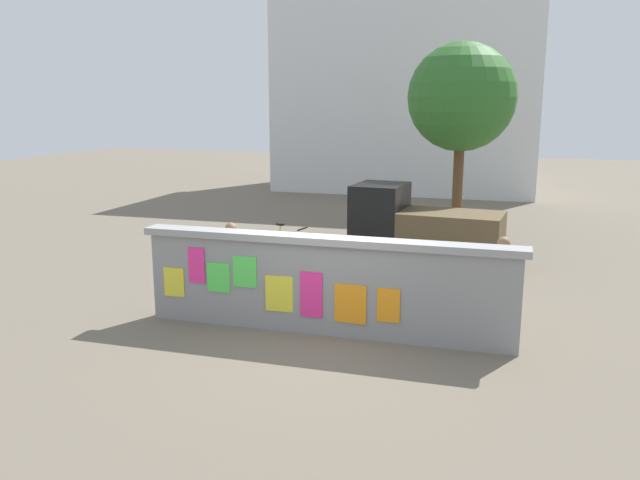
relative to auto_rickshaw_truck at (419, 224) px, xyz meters
name	(u,v)px	position (x,y,z in m)	size (l,w,h in m)	color
ground	(403,239)	(-0.77, 2.42, -0.90)	(60.00, 60.00, 0.00)	#6B6051
poster_wall	(324,284)	(-0.78, -5.58, -0.04)	(6.51, 0.42, 1.67)	gray
auto_rickshaw_truck	(419,224)	(0.00, 0.00, 0.00)	(3.73, 1.85, 1.85)	black
motorcycle	(408,286)	(0.38, -3.98, -0.44)	(1.89, 0.57, 0.87)	black
bicycle_near	(320,275)	(-1.53, -3.30, -0.54)	(1.65, 0.62, 0.95)	black
bicycle_far	(286,248)	(-3.05, -1.16, -0.54)	(1.68, 0.51, 0.95)	black
person_walking	(502,273)	(2.05, -4.52, 0.09)	(0.42, 0.42, 1.62)	yellow
person_bystander	(232,255)	(-2.89, -4.63, 0.09)	(0.47, 0.47, 1.62)	#3F994C
tree_roadside	(462,98)	(0.62, 3.56, 3.05)	(3.08, 3.08, 5.51)	brown
building_background	(409,85)	(-2.47, 13.47, 3.69)	(11.36, 5.84, 9.14)	silver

